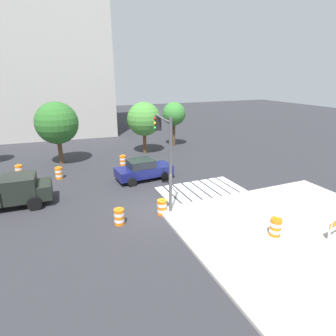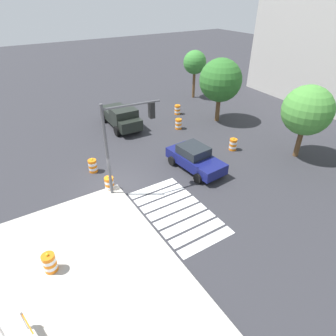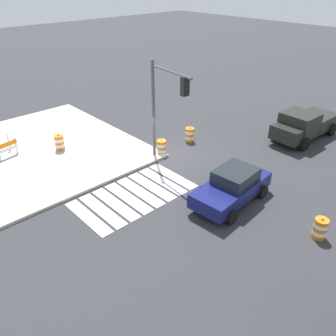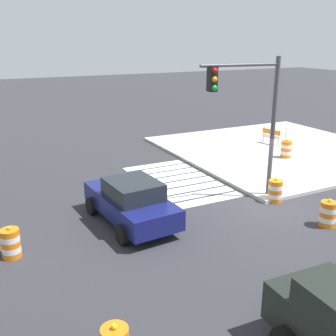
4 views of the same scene
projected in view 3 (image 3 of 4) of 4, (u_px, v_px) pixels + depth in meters
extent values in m
plane|color=#2D2D33|center=(169.00, 157.00, 20.54)|extent=(120.00, 120.00, 0.00)
cube|color=#BCB7AD|center=(28.00, 153.00, 20.79)|extent=(12.00, 12.00, 0.15)
cube|color=silver|center=(173.00, 176.00, 18.58)|extent=(0.60, 3.20, 0.02)
cube|color=silver|center=(162.00, 181.00, 18.14)|extent=(0.60, 3.20, 0.02)
cube|color=silver|center=(152.00, 186.00, 17.70)|extent=(0.60, 3.20, 0.02)
cube|color=silver|center=(140.00, 192.00, 17.26)|extent=(0.60, 3.20, 0.02)
cube|color=silver|center=(128.00, 198.00, 16.82)|extent=(0.60, 3.20, 0.02)
cube|color=silver|center=(116.00, 204.00, 16.38)|extent=(0.60, 3.20, 0.02)
cube|color=silver|center=(102.00, 210.00, 15.93)|extent=(0.60, 3.20, 0.02)
cube|color=silver|center=(88.00, 217.00, 15.49)|extent=(0.60, 3.20, 0.02)
cube|color=navy|center=(231.00, 189.00, 16.25)|extent=(4.43, 2.17, 0.70)
cube|color=#1E2328|center=(236.00, 176.00, 16.09)|extent=(2.02, 1.74, 0.60)
cylinder|color=black|center=(231.00, 217.00, 15.01)|extent=(0.68, 0.29, 0.66)
cylinder|color=black|center=(197.00, 200.00, 16.13)|extent=(0.68, 0.29, 0.66)
cylinder|color=black|center=(263.00, 191.00, 16.73)|extent=(0.68, 0.29, 0.66)
cylinder|color=black|center=(230.00, 178.00, 17.85)|extent=(0.68, 0.29, 0.66)
cube|color=black|center=(315.00, 121.00, 23.15)|extent=(2.58, 2.10, 0.90)
cube|color=black|center=(299.00, 124.00, 21.82)|extent=(1.98, 2.07, 1.50)
cube|color=black|center=(288.00, 133.00, 21.35)|extent=(1.47, 1.95, 0.90)
cylinder|color=black|center=(304.00, 144.00, 21.07)|extent=(0.85, 0.33, 0.84)
cylinder|color=black|center=(276.00, 134.00, 22.42)|extent=(0.85, 0.33, 0.84)
cylinder|color=black|center=(332.00, 129.00, 22.99)|extent=(0.85, 0.33, 0.84)
cylinder|color=black|center=(304.00, 121.00, 24.33)|extent=(0.85, 0.33, 0.84)
cylinder|color=orange|center=(190.00, 140.00, 22.37)|extent=(0.56, 0.56, 0.18)
cylinder|color=white|center=(190.00, 137.00, 22.28)|extent=(0.56, 0.56, 0.18)
cylinder|color=orange|center=(190.00, 135.00, 22.19)|extent=(0.56, 0.56, 0.18)
cylinder|color=white|center=(190.00, 132.00, 22.10)|extent=(0.56, 0.56, 0.18)
cylinder|color=orange|center=(190.00, 129.00, 22.01)|extent=(0.56, 0.56, 0.18)
sphere|color=yellow|center=(190.00, 127.00, 21.93)|extent=(0.12, 0.12, 0.12)
cylinder|color=orange|center=(318.00, 235.00, 14.34)|extent=(0.56, 0.56, 0.18)
cylinder|color=white|center=(319.00, 232.00, 14.25)|extent=(0.56, 0.56, 0.18)
cylinder|color=orange|center=(320.00, 228.00, 14.16)|extent=(0.56, 0.56, 0.18)
cylinder|color=white|center=(321.00, 225.00, 14.07)|extent=(0.56, 0.56, 0.18)
cylinder|color=orange|center=(322.00, 221.00, 13.98)|extent=(0.56, 0.56, 0.18)
sphere|color=yellow|center=(323.00, 218.00, 13.90)|extent=(0.12, 0.12, 0.12)
cylinder|color=orange|center=(162.00, 153.00, 20.78)|extent=(0.56, 0.56, 0.18)
cylinder|color=white|center=(162.00, 150.00, 20.69)|extent=(0.56, 0.56, 0.18)
cylinder|color=orange|center=(162.00, 147.00, 20.60)|extent=(0.56, 0.56, 0.18)
cylinder|color=white|center=(162.00, 145.00, 20.51)|extent=(0.56, 0.56, 0.18)
cylinder|color=orange|center=(162.00, 142.00, 20.42)|extent=(0.56, 0.56, 0.18)
sphere|color=yellow|center=(161.00, 140.00, 20.35)|extent=(0.12, 0.12, 0.12)
cylinder|color=orange|center=(60.00, 148.00, 21.03)|extent=(0.56, 0.56, 0.18)
cylinder|color=white|center=(60.00, 145.00, 20.94)|extent=(0.56, 0.56, 0.18)
cylinder|color=orange|center=(59.00, 142.00, 20.85)|extent=(0.56, 0.56, 0.18)
cylinder|color=white|center=(59.00, 140.00, 20.76)|extent=(0.56, 0.56, 0.18)
cylinder|color=orange|center=(59.00, 137.00, 20.67)|extent=(0.56, 0.56, 0.18)
sphere|color=yellow|center=(58.00, 135.00, 20.59)|extent=(0.12, 0.12, 0.12)
cube|color=silver|center=(16.00, 145.00, 20.44)|extent=(0.08, 0.08, 1.00)
cube|color=silver|center=(9.00, 142.00, 20.78)|extent=(0.08, 0.08, 1.00)
cube|color=orange|center=(7.00, 145.00, 19.91)|extent=(1.28, 0.31, 0.28)
cube|color=white|center=(8.00, 149.00, 20.06)|extent=(1.28, 0.31, 0.20)
cylinder|color=#4C4C51|center=(153.00, 110.00, 19.12)|extent=(0.18, 0.18, 5.50)
cylinder|color=#4C4C51|center=(171.00, 72.00, 16.78)|extent=(0.49, 3.19, 0.12)
cube|color=black|center=(185.00, 86.00, 16.22)|extent=(0.39, 0.32, 0.90)
sphere|color=red|center=(188.00, 79.00, 16.17)|extent=(0.20, 0.20, 0.20)
sphere|color=#F2A514|center=(188.00, 86.00, 16.32)|extent=(0.20, 0.20, 0.20)
sphere|color=green|center=(188.00, 92.00, 16.47)|extent=(0.20, 0.20, 0.20)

